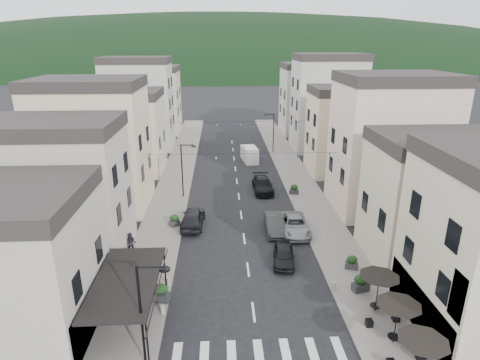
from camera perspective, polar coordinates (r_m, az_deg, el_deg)
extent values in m
cube|color=slate|center=(50.23, -9.08, 0.13)|extent=(4.00, 76.00, 0.12)
cube|color=slate|center=(50.79, 7.99, 0.41)|extent=(4.00, 76.00, 0.12)
ellipsoid|color=black|center=(315.62, -2.60, 16.30)|extent=(640.00, 360.00, 70.00)
cube|color=black|center=(24.72, -15.90, -13.64)|extent=(3.60, 7.50, 0.15)
cube|color=black|center=(24.65, -11.58, -14.74)|extent=(0.34, 7.50, 0.99)
cylinder|color=black|center=(22.60, -13.00, -22.01)|extent=(0.10, 0.10, 3.20)
cylinder|color=black|center=(28.17, -10.61, -12.63)|extent=(0.10, 0.10, 3.20)
cube|color=#B0ADA1|center=(33.75, -24.57, -2.17)|extent=(10.00, 7.00, 10.00)
cube|color=#262323|center=(32.32, -25.92, 6.96)|extent=(10.20, 7.14, 1.00)
cube|color=beige|center=(42.44, -20.06, 4.01)|extent=(10.00, 8.00, 12.00)
cube|color=#262323|center=(41.34, -21.10, 12.72)|extent=(10.20, 8.16, 1.00)
cube|color=beige|center=(53.97, -16.36, 6.11)|extent=(10.00, 8.00, 9.50)
cube|color=#262323|center=(53.09, -16.90, 11.63)|extent=(10.20, 8.16, 1.00)
cube|color=#B8B7B2|center=(65.17, -14.17, 10.03)|extent=(10.00, 7.00, 13.00)
cube|color=#262323|center=(64.49, -14.69, 16.17)|extent=(10.20, 7.14, 1.00)
cube|color=beige|center=(77.00, -12.45, 10.76)|extent=(10.00, 9.00, 11.00)
cube|color=#262323|center=(76.39, -12.78, 15.21)|extent=(10.20, 9.18, 1.00)
cube|color=beige|center=(33.89, 26.39, -3.27)|extent=(10.00, 7.00, 9.00)
cube|color=#262323|center=(32.48, 27.69, 4.92)|extent=(10.20, 7.14, 1.00)
cube|color=beige|center=(41.88, 20.38, 4.13)|extent=(10.00, 8.00, 12.50)
cube|color=#262323|center=(40.78, 21.50, 13.31)|extent=(10.20, 8.16, 1.00)
cube|color=beige|center=(53.08, 15.33, 6.27)|extent=(10.00, 7.00, 10.00)
cube|color=#262323|center=(52.18, 15.87, 12.16)|extent=(10.20, 7.14, 1.00)
cube|color=#B8B7B2|center=(64.07, 12.23, 10.26)|extent=(10.00, 8.00, 13.50)
cube|color=#262323|center=(63.39, 12.71, 16.73)|extent=(10.20, 8.16, 1.00)
cube|color=#B0ADA1|center=(75.75, 9.88, 10.98)|extent=(10.00, 9.00, 11.50)
cube|color=#262323|center=(75.13, 10.16, 15.69)|extent=(10.20, 9.18, 1.00)
cone|color=black|center=(22.76, 24.53, -20.62)|extent=(2.50, 2.50, 0.55)
cylinder|color=black|center=(25.35, 21.25, -18.70)|extent=(0.06, 0.06, 2.30)
cone|color=black|center=(24.72, 21.57, -16.67)|extent=(2.50, 2.50, 0.55)
cylinder|color=black|center=(25.83, 21.03, -20.08)|extent=(0.70, 0.70, 0.04)
cylinder|color=black|center=(27.41, 18.90, -15.24)|extent=(0.06, 0.06, 2.30)
cone|color=black|center=(26.82, 19.16, -13.29)|extent=(2.50, 2.50, 0.55)
cylinder|color=black|center=(27.85, 18.72, -16.57)|extent=(0.70, 0.70, 0.04)
cylinder|color=black|center=(22.15, -13.86, -18.38)|extent=(0.14, 0.14, 6.00)
cylinder|color=black|center=(20.41, -12.55, -11.98)|extent=(1.40, 0.10, 0.10)
cylinder|color=black|center=(20.38, -10.68, -12.37)|extent=(0.56, 0.56, 0.08)
cylinder|color=black|center=(43.49, -8.24, 1.23)|extent=(0.14, 0.14, 6.00)
cylinder|color=black|center=(42.63, -7.48, 4.95)|extent=(1.40, 0.10, 0.10)
cylinder|color=black|center=(42.62, -6.60, 4.78)|extent=(0.56, 0.56, 0.08)
cylinder|color=black|center=(61.20, 4.78, 6.63)|extent=(0.14, 0.14, 6.00)
cylinder|color=black|center=(60.54, 4.19, 9.31)|extent=(1.40, 0.10, 0.10)
cylinder|color=black|center=(60.49, 3.57, 9.17)|extent=(0.56, 0.56, 0.08)
cylinder|color=gray|center=(26.77, -10.93, -17.60)|extent=(0.26, 0.26, 0.60)
cylinder|color=gray|center=(29.20, -10.14, -14.08)|extent=(0.26, 0.26, 0.60)
cylinder|color=gray|center=(29.14, 13.21, -14.41)|extent=(0.26, 0.26, 0.60)
cylinder|color=black|center=(38.64, 0.09, 3.77)|extent=(19.00, 0.02, 0.02)
cone|color=beige|center=(39.24, -12.73, 3.25)|extent=(0.28, 0.28, 0.24)
cone|color=navy|center=(39.02, -10.43, 3.19)|extent=(0.28, 0.28, 0.24)
cone|color=beige|center=(38.86, -8.11, 3.13)|extent=(0.28, 0.28, 0.24)
cone|color=navy|center=(38.76, -5.77, 3.08)|extent=(0.28, 0.28, 0.24)
cone|color=beige|center=(38.73, -3.42, 3.06)|extent=(0.28, 0.28, 0.24)
cone|color=navy|center=(38.75, -1.08, 3.06)|extent=(0.28, 0.28, 0.24)
cone|color=beige|center=(38.82, 1.26, 3.10)|extent=(0.28, 0.28, 0.24)
cone|color=navy|center=(38.96, 3.59, 3.16)|extent=(0.28, 0.28, 0.24)
cone|color=beige|center=(39.15, 5.90, 3.24)|extent=(0.28, 0.28, 0.24)
cone|color=navy|center=(39.40, 8.18, 3.35)|extent=(0.28, 0.28, 0.24)
cone|color=beige|center=(39.71, 10.43, 3.47)|extent=(0.28, 0.28, 0.24)
cone|color=navy|center=(40.08, 12.65, 3.59)|extent=(0.28, 0.28, 0.24)
cylinder|color=black|center=(54.21, -0.78, 8.30)|extent=(19.00, 0.02, 0.02)
cone|color=beige|center=(54.64, -10.03, 7.89)|extent=(0.28, 0.28, 0.24)
cone|color=navy|center=(54.48, -8.36, 7.86)|extent=(0.28, 0.28, 0.24)
cone|color=beige|center=(54.37, -6.68, 7.82)|extent=(0.28, 0.28, 0.24)
cone|color=navy|center=(54.30, -5.00, 7.79)|extent=(0.28, 0.28, 0.24)
cone|color=beige|center=(54.27, -3.31, 7.78)|extent=(0.28, 0.28, 0.24)
cone|color=navy|center=(54.29, -1.62, 7.78)|extent=(0.28, 0.28, 0.24)
cone|color=beige|center=(54.34, 0.06, 7.80)|extent=(0.28, 0.28, 0.24)
cone|color=navy|center=(54.44, 1.74, 7.84)|extent=(0.28, 0.28, 0.24)
cone|color=beige|center=(54.58, 3.42, 7.89)|extent=(0.28, 0.28, 0.24)
cone|color=navy|center=(54.76, 5.08, 7.96)|extent=(0.28, 0.28, 0.24)
cone|color=beige|center=(54.98, 6.73, 8.03)|extent=(0.28, 0.28, 0.24)
cone|color=navy|center=(55.25, 8.37, 8.11)|extent=(0.28, 0.28, 0.24)
imported|color=black|center=(31.56, 6.23, -10.61)|extent=(2.05, 4.08, 1.33)
imported|color=#2E2E30|center=(36.31, 4.92, -6.24)|extent=(1.58, 4.43, 1.46)
imported|color=gray|center=(36.38, 7.79, -6.32)|extent=(2.45, 5.20, 1.44)
imported|color=black|center=(45.65, 3.25, -0.70)|extent=(2.21, 5.26, 1.51)
imported|color=black|center=(37.36, -6.74, -5.37)|extent=(2.28, 5.01, 1.67)
cube|color=white|center=(57.08, 1.35, 3.63)|extent=(2.38, 4.70, 1.87)
cube|color=white|center=(56.29, 1.47, 4.44)|extent=(2.13, 3.21, 0.47)
cylinder|color=black|center=(55.52, 0.95, 2.53)|extent=(0.32, 0.68, 0.66)
cylinder|color=black|center=(55.83, 2.46, 2.61)|extent=(0.32, 0.68, 0.66)
cylinder|color=black|center=(58.69, 0.28, 3.46)|extent=(0.32, 0.68, 0.66)
cylinder|color=black|center=(58.98, 1.72, 3.53)|extent=(0.32, 0.68, 0.66)
imported|color=black|center=(29.19, -14.55, -13.22)|extent=(0.71, 0.59, 1.66)
imported|color=black|center=(33.53, -15.24, -8.68)|extent=(0.91, 0.74, 1.75)
cube|color=#2A2A2C|center=(27.87, -11.19, -16.00)|extent=(1.25, 0.89, 0.56)
ellipsoid|color=black|center=(27.52, -11.28, -14.94)|extent=(0.99, 0.63, 0.72)
cube|color=#2E2E30|center=(37.70, -9.28, -6.05)|extent=(1.07, 0.77, 0.48)
ellipsoid|color=black|center=(37.48, -9.33, -5.33)|extent=(0.84, 0.54, 0.61)
cube|color=#2C2C2F|center=(29.49, 16.74, -14.35)|extent=(1.23, 0.87, 0.56)
ellipsoid|color=black|center=(29.17, 16.86, -13.34)|extent=(0.98, 0.62, 0.71)
cube|color=#333235|center=(31.82, 15.57, -11.64)|extent=(1.06, 0.78, 0.48)
ellipsoid|color=black|center=(31.57, 15.65, -10.82)|extent=(0.84, 0.53, 0.61)
cube|color=#2A2A2C|center=(45.09, 7.69, -1.65)|extent=(0.96, 0.53, 0.48)
ellipsoid|color=black|center=(44.90, 7.72, -1.01)|extent=(0.85, 0.54, 0.62)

